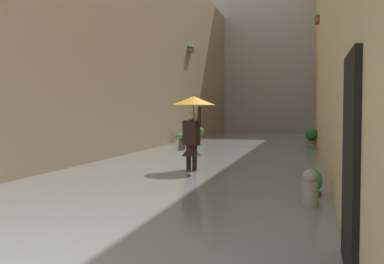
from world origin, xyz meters
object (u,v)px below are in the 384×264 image
Objects in this scene: potted_plant_near_left at (312,187)px; potted_plant_mid_right at (181,139)px; mooring_bollard at (309,194)px; potted_plant_near_right at (198,134)px; potted_plant_far_left at (312,136)px; person_wading at (193,118)px.

potted_plant_near_left reaches higher than potted_plant_mid_right.
potted_plant_near_right is at bearing -69.54° from mooring_bollard.
potted_plant_far_left reaches higher than potted_plant_mid_right.
person_wading is at bearing 103.44° from potted_plant_near_right.
person_wading is at bearing -51.37° from mooring_bollard.
potted_plant_mid_right is 0.76× the size of potted_plant_near_right.
potted_plant_near_left is at bearing 89.65° from potted_plant_far_left.
potted_plant_far_left is at bearing -105.57° from person_wading.
potted_plant_near_right is at bearing -93.16° from potted_plant_mid_right.
potted_plant_near_left is 1.00× the size of potted_plant_mid_right.
potted_plant_near_right is 15.67m from mooring_bollard.
person_wading reaches higher than potted_plant_far_left.
potted_plant_far_left is (-5.74, -1.95, 0.12)m from potted_plant_mid_right.
mooring_bollard is (-2.81, 3.52, -1.13)m from person_wading.
mooring_bollard is (-5.48, 14.68, -0.15)m from potted_plant_near_right.
potted_plant_near_left is at bearing -92.63° from mooring_bollard.
potted_plant_mid_right is 0.88× the size of mooring_bollard.
potted_plant_near_right is (-0.14, -2.59, 0.13)m from potted_plant_mid_right.
potted_plant_far_left is at bearing 173.48° from potted_plant_near_right.
person_wading is 4.64m from mooring_bollard.
potted_plant_far_left reaches higher than potted_plant_near_right.
potted_plant_near_left is 12.59m from potted_plant_mid_right.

